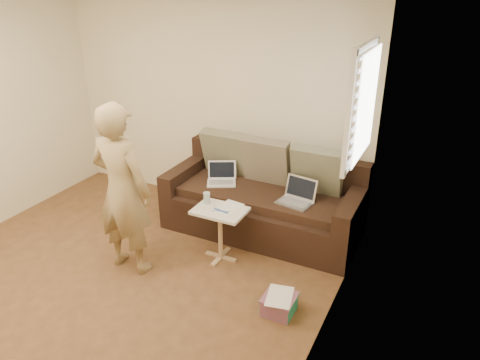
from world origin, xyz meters
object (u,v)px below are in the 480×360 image
Objects in this scene: laptop_silver at (294,204)px; drinking_glass at (207,198)px; laptop_white at (221,184)px; person at (122,190)px; side_table at (220,234)px; sofa at (262,198)px; striped_box at (279,304)px.

drinking_glass is (-0.78, -0.49, 0.12)m from laptop_silver.
laptop_silver is at bearing -33.49° from laptop_white.
laptop_white is at bearing -109.57° from person.
side_table is (-0.59, -0.56, -0.23)m from laptop_silver.
sofa is 6.73× the size of laptop_white.
laptop_silver and laptop_white have the same top height.
sofa is at bearing 119.85° from striped_box.
striped_box is at bearing -60.15° from sofa.
drinking_glass is 1.33m from striped_box.
sofa is 0.51m from laptop_white.
laptop_white reaches higher than side_table.
side_table is at bearing -90.06° from laptop_white.
person is 6.19× the size of striped_box.
sofa is at bearing 169.70° from laptop_silver.
person is 1.10m from side_table.
laptop_silver is 1.27× the size of striped_box.
laptop_silver is 0.85m from side_table.
person is (-0.92, -1.24, 0.44)m from sofa.
sofa reaches higher than drinking_glass.
person is 14.45× the size of drinking_glass.
side_table is (0.76, 0.54, -0.58)m from person.
sofa reaches higher than laptop_white.
drinking_glass is at bearing -133.88° from person.
sofa is 1.61m from person.
sofa is 6.16× the size of laptop_silver.
striped_box is at bearing -31.08° from side_table.
laptop_white is 1.31m from person.
laptop_white is 1.17× the size of striped_box.
drinking_glass is (0.57, 0.60, -0.23)m from person.
laptop_white is at bearing -174.34° from sofa.
laptop_white is (-0.50, -0.05, 0.10)m from sofa.
side_table is at bearing -144.89° from person.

